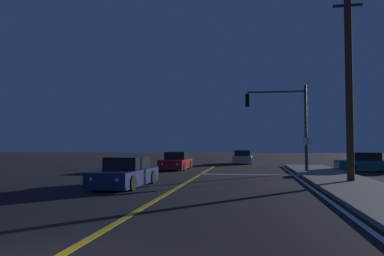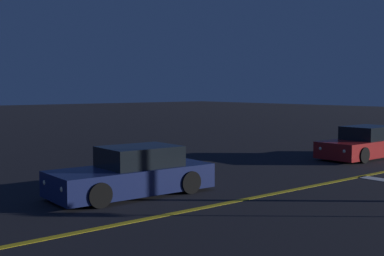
# 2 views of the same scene
# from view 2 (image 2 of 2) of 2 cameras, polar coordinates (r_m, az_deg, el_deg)

# --- Properties ---
(lane_line_center) EXTENTS (0.20, 34.28, 0.01)m
(lane_line_center) POSITION_cam_2_polar(r_m,az_deg,el_deg) (11.61, -4.96, -10.18)
(lane_line_center) COLOR gold
(lane_line_center) RESTS_ON ground
(car_distant_tail_navy) EXTENTS (2.00, 4.62, 1.34)m
(car_distant_tail_navy) POSITION_cam_2_polar(r_m,az_deg,el_deg) (14.09, -6.68, -5.19)
(car_distant_tail_navy) COLOR navy
(car_distant_tail_navy) RESTS_ON ground
(car_parked_curb_red) EXTENTS (1.91, 4.70, 1.34)m
(car_parked_curb_red) POSITION_cam_2_polar(r_m,az_deg,el_deg) (22.67, 19.04, -1.73)
(car_parked_curb_red) COLOR maroon
(car_parked_curb_red) RESTS_ON ground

